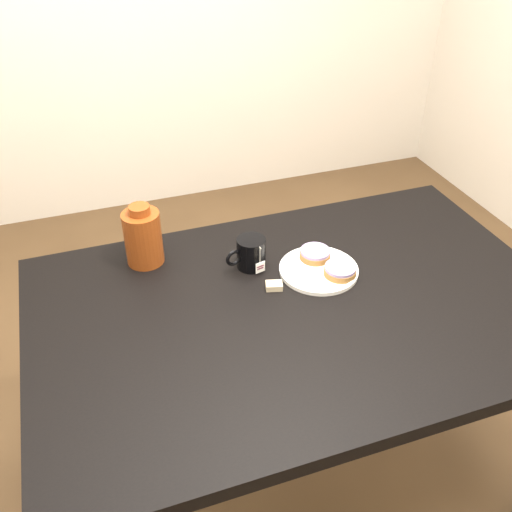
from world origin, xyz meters
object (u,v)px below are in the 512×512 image
object	(u,v)px
table	(298,327)
bagel_back	(315,254)
teabag_pouch	(274,286)
plate	(319,269)
mug	(251,253)
bagel_package	(143,237)
bagel_front	(340,271)

from	to	relation	value
table	bagel_back	distance (m)	0.23
table	teabag_pouch	world-z (taller)	teabag_pouch
plate	teabag_pouch	size ratio (longest dim) A/B	4.97
mug	teabag_pouch	distance (m)	0.13
plate	mug	xyz separation A→B (m)	(-0.17, 0.09, 0.04)
table	bagel_package	xyz separation A→B (m)	(-0.35, 0.32, 0.17)
bagel_front	plate	bearing A→B (deg)	133.23
bagel_back	bagel_front	distance (m)	0.10
plate	bagel_front	world-z (taller)	bagel_front
table	teabag_pouch	xyz separation A→B (m)	(-0.04, 0.08, 0.09)
table	bagel_front	bearing A→B (deg)	24.15
table	bagel_front	xyz separation A→B (m)	(0.15, 0.07, 0.11)
mug	table	bearing A→B (deg)	-84.76
mug	teabag_pouch	size ratio (longest dim) A/B	2.92
bagel_back	mug	xyz separation A→B (m)	(-0.18, 0.04, 0.02)
teabag_pouch	plate	bearing A→B (deg)	11.63
bagel_back	teabag_pouch	world-z (taller)	bagel_back
mug	teabag_pouch	xyz separation A→B (m)	(0.03, -0.12, -0.04)
plate	bagel_back	world-z (taller)	bagel_back
mug	bagel_front	bearing A→B (deg)	-45.52
bagel_front	table	bearing A→B (deg)	-155.85
bagel_back	bagel_package	distance (m)	0.49
bagel_package	table	bearing A→B (deg)	-43.03
bagel_back	bagel_front	world-z (taller)	same
table	bagel_back	size ratio (longest dim) A/B	11.25
bagel_package	bagel_back	bearing A→B (deg)	-19.39
bagel_back	table	bearing A→B (deg)	-125.25
table	teabag_pouch	bearing A→B (deg)	117.10
table	mug	world-z (taller)	mug
mug	teabag_pouch	bearing A→B (deg)	-90.79
mug	plate	bearing A→B (deg)	-40.70
bagel_front	teabag_pouch	bearing A→B (deg)	175.30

